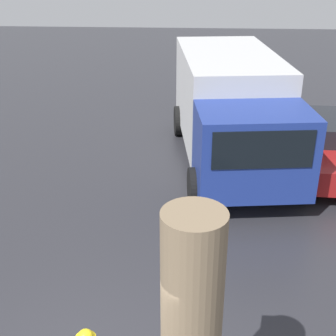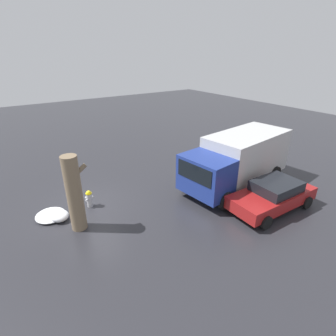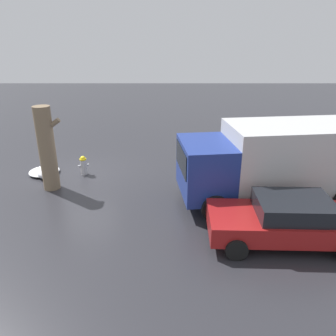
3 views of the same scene
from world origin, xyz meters
The scene contains 2 objects.
delivery_truck centered at (7.44, -2.32, 1.53)m, with size 6.78×3.33×2.78m.
parked_car centered at (6.95, -4.94, 0.71)m, with size 4.33×2.13×1.36m.
Camera 1 is at (-4.49, -1.35, 5.37)m, focal length 50.00 mm.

